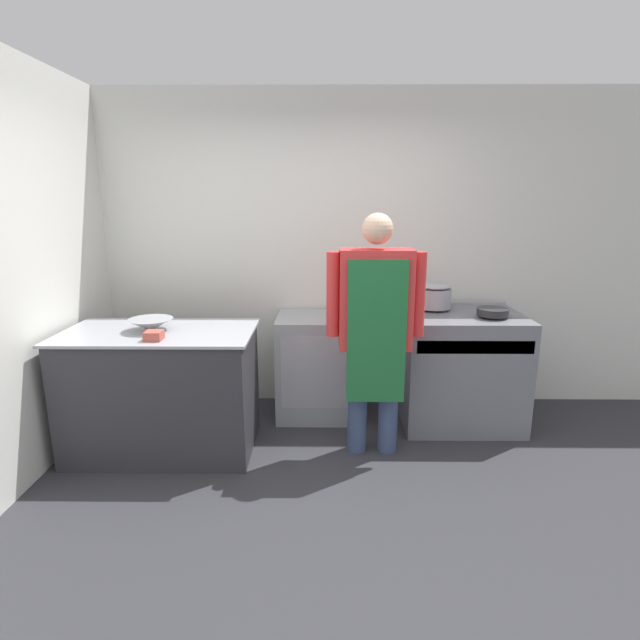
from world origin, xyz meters
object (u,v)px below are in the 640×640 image
object	(u,v)px
mixing_bowl	(151,325)
saute_pan	(493,312)
person_cook	(375,321)
fridge_unit	(318,366)
stove	(459,368)
stock_pot	(434,295)
plastic_tub	(154,336)

from	to	relation	value
mixing_bowl	saute_pan	bearing A→B (deg)	8.30
person_cook	mixing_bowl	bearing A→B (deg)	178.76
fridge_unit	mixing_bowl	size ratio (longest dim) A/B	2.75
stove	saute_pan	bearing A→B (deg)	-35.73
stove	stock_pot	world-z (taller)	stock_pot
person_cook	saute_pan	distance (m)	1.03
plastic_tub	saute_pan	bearing A→B (deg)	14.09
person_cook	mixing_bowl	distance (m)	1.58
fridge_unit	mixing_bowl	xyz separation A→B (m)	(-1.17, -0.62, 0.51)
fridge_unit	saute_pan	world-z (taller)	saute_pan
person_cook	stove	bearing A→B (deg)	35.32
person_cook	mixing_bowl	world-z (taller)	person_cook
fridge_unit	person_cook	size ratio (longest dim) A/B	0.50
mixing_bowl	stock_pot	bearing A→B (deg)	16.77
person_cook	saute_pan	bearing A→B (deg)	23.04
fridge_unit	plastic_tub	world-z (taller)	plastic_tub
fridge_unit	stove	bearing A→B (deg)	-5.94
stove	mixing_bowl	size ratio (longest dim) A/B	2.99
stove	saute_pan	world-z (taller)	saute_pan
stove	saute_pan	size ratio (longest dim) A/B	3.89
stove	mixing_bowl	xyz separation A→B (m)	(-2.33, -0.50, 0.49)
stove	mixing_bowl	world-z (taller)	mixing_bowl
saute_pan	mixing_bowl	bearing A→B (deg)	-171.70
person_cook	plastic_tub	distance (m)	1.49
person_cook	plastic_tub	world-z (taller)	person_cook
mixing_bowl	person_cook	bearing A→B (deg)	-1.24
stove	fridge_unit	bearing A→B (deg)	174.06
fridge_unit	mixing_bowl	distance (m)	1.42
stove	saute_pan	distance (m)	0.55
stock_pot	mixing_bowl	bearing A→B (deg)	-163.23
stove	plastic_tub	bearing A→B (deg)	-161.61
saute_pan	stock_pot	bearing A→B (deg)	145.68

